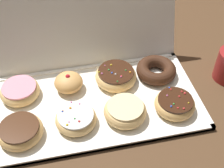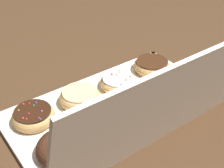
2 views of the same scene
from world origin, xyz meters
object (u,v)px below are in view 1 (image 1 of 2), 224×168
object	(u,v)px
glazed_ring_donut_2	(125,111)
chocolate_cake_ring_donut_7	(156,70)
donut_box	(96,103)
pink_frosted_donut_4	(20,91)
sprinkle_donut_6	(116,76)
chocolate_frosted_donut_0	(20,131)
sprinkle_donut_3	(175,104)
sprinkle_donut_1	(76,119)
jelly_filled_donut_5	(69,82)

from	to	relation	value
glazed_ring_donut_2	chocolate_cake_ring_donut_7	size ratio (longest dim) A/B	0.95
donut_box	pink_frosted_donut_4	distance (m)	0.22
glazed_ring_donut_2	sprinkle_donut_6	bearing A→B (deg)	87.78
donut_box	chocolate_frosted_donut_0	xyz separation A→B (m)	(-0.21, -0.07, 0.02)
sprinkle_donut_3	sprinkle_donut_6	distance (m)	0.19
sprinkle_donut_1	chocolate_cake_ring_donut_7	distance (m)	0.29
donut_box	sprinkle_donut_1	world-z (taller)	sprinkle_donut_1
sprinkle_donut_1	sprinkle_donut_3	size ratio (longest dim) A/B	0.98
jelly_filled_donut_5	donut_box	bearing A→B (deg)	-46.48
glazed_ring_donut_2	pink_frosted_donut_4	size ratio (longest dim) A/B	1.03
donut_box	chocolate_frosted_donut_0	size ratio (longest dim) A/B	5.01
sprinkle_donut_6	pink_frosted_donut_4	bearing A→B (deg)	-179.89
jelly_filled_donut_5	sprinkle_donut_3	bearing A→B (deg)	-27.16
chocolate_frosted_donut_0	chocolate_cake_ring_donut_7	xyz separation A→B (m)	(0.40, 0.14, -0.00)
donut_box	sprinkle_donut_3	world-z (taller)	sprinkle_donut_3
chocolate_cake_ring_donut_7	sprinkle_donut_3	bearing A→B (deg)	-87.36
sprinkle_donut_1	pink_frosted_donut_4	world-z (taller)	sprinkle_donut_1
chocolate_frosted_donut_0	sprinkle_donut_1	distance (m)	0.14
sprinkle_donut_1	jelly_filled_donut_5	bearing A→B (deg)	91.62
sprinkle_donut_3	jelly_filled_donut_5	distance (m)	0.31
chocolate_cake_ring_donut_7	chocolate_frosted_donut_0	bearing A→B (deg)	-160.36
pink_frosted_donut_4	jelly_filled_donut_5	distance (m)	0.14
sprinkle_donut_1	pink_frosted_donut_4	xyz separation A→B (m)	(-0.14, 0.13, 0.00)
sprinkle_donut_6	chocolate_cake_ring_donut_7	distance (m)	0.13
sprinkle_donut_1	glazed_ring_donut_2	distance (m)	0.13
donut_box	chocolate_frosted_donut_0	distance (m)	0.22
glazed_ring_donut_2	pink_frosted_donut_4	distance (m)	0.30
donut_box	pink_frosted_donut_4	xyz separation A→B (m)	(-0.21, 0.07, 0.02)
sprinkle_donut_3	sprinkle_donut_6	xyz separation A→B (m)	(-0.13, 0.14, 0.00)
glazed_ring_donut_2	sprinkle_donut_6	size ratio (longest dim) A/B	0.94
jelly_filled_donut_5	chocolate_cake_ring_donut_7	distance (m)	0.27
glazed_ring_donut_2	jelly_filled_donut_5	distance (m)	0.19
pink_frosted_donut_4	jelly_filled_donut_5	world-z (taller)	jelly_filled_donut_5
glazed_ring_donut_2	sprinkle_donut_6	world-z (taller)	sprinkle_donut_6
donut_box	sprinkle_donut_3	size ratio (longest dim) A/B	5.21
sprinkle_donut_6	jelly_filled_donut_5	bearing A→B (deg)	-179.79
sprinkle_donut_3	chocolate_frosted_donut_0	bearing A→B (deg)	-179.61
donut_box	sprinkle_donut_3	distance (m)	0.22
sprinkle_donut_3	chocolate_cake_ring_donut_7	world-z (taller)	sprinkle_donut_3
glazed_ring_donut_2	jelly_filled_donut_5	size ratio (longest dim) A/B	1.39
chocolate_frosted_donut_0	pink_frosted_donut_4	world-z (taller)	same
sprinkle_donut_1	sprinkle_donut_3	world-z (taller)	sprinkle_donut_3
donut_box	glazed_ring_donut_2	bearing A→B (deg)	-43.90
chocolate_frosted_donut_0	jelly_filled_donut_5	distance (m)	0.20
glazed_ring_donut_2	jelly_filled_donut_5	xyz separation A→B (m)	(-0.13, 0.14, 0.00)
chocolate_frosted_donut_0	pink_frosted_donut_4	xyz separation A→B (m)	(-0.00, 0.14, -0.00)
donut_box	sprinkle_donut_3	xyz separation A→B (m)	(0.20, -0.07, 0.02)
glazed_ring_donut_2	sprinkle_donut_6	xyz separation A→B (m)	(0.01, 0.14, 0.00)
sprinkle_donut_3	jelly_filled_donut_5	bearing A→B (deg)	152.84
chocolate_frosted_donut_0	sprinkle_donut_6	distance (m)	0.31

